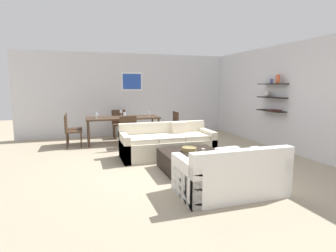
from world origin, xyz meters
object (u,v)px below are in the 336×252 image
object	(u,v)px
loveseat_white	(230,175)
dining_table	(123,119)
dining_chair_left_far	(71,127)
wine_glass_right_near	(149,113)
dining_chair_left_near	(70,129)
wine_glass_left_near	(96,114)
sofa_beige	(167,144)
dining_chair_right_near	(172,124)
wine_glass_foot	(125,114)
dining_chair_foot	(128,130)
dining_chair_head	(119,122)
candle_jar	(203,150)
wine_glass_head	(121,112)
coffee_table	(191,161)
wine_glass_left_far	(96,114)
decorative_bowl	(189,149)

from	to	relation	value
loveseat_white	dining_table	xyz separation A→B (m)	(-1.01, 4.35, 0.39)
dining_chair_left_far	wine_glass_right_near	bearing A→B (deg)	-7.60
dining_chair_left_near	wine_glass_left_near	xyz separation A→B (m)	(0.70, 0.09, 0.36)
sofa_beige	dining_chair_right_near	world-z (taller)	dining_chair_right_near
wine_glass_foot	wine_glass_right_near	world-z (taller)	wine_glass_foot
wine_glass_foot	wine_glass_right_near	bearing A→B (deg)	18.90
dining_chair_foot	dining_chair_left_far	xyz separation A→B (m)	(-1.45, 1.02, 0.00)
dining_chair_head	dining_chair_left_near	bearing A→B (deg)	-144.92
loveseat_white	candle_jar	bearing A→B (deg)	85.85
sofa_beige	candle_jar	xyz separation A→B (m)	(0.35, -1.24, 0.12)
loveseat_white	wine_glass_head	world-z (taller)	wine_glass_head
dining_chair_foot	candle_jar	bearing A→B (deg)	-64.81
coffee_table	dining_chair_right_near	distance (m)	2.97
dining_table	wine_glass_left_far	world-z (taller)	wine_glass_left_far
candle_jar	dining_chair_left_near	size ratio (longest dim) A/B	0.08
decorative_bowl	wine_glass_left_far	bearing A→B (deg)	117.34
dining_table	sofa_beige	bearing A→B (deg)	-68.75
dining_chair_head	dining_chair_right_near	distance (m)	1.77
coffee_table	candle_jar	world-z (taller)	candle_jar
wine_glass_right_near	dining_chair_head	bearing A→B (deg)	128.78
dining_chair_right_near	wine_glass_left_near	distance (m)	2.23
loveseat_white	dining_chair_right_near	world-z (taller)	dining_chair_right_near
decorative_bowl	dining_chair_left_far	size ratio (longest dim) A/B	0.34
wine_glass_right_near	coffee_table	bearing A→B (deg)	-87.40
loveseat_white	coffee_table	world-z (taller)	loveseat_white
wine_glass_head	wine_glass_left_near	size ratio (longest dim) A/B	0.99
wine_glass_foot	wine_glass_left_near	distance (m)	0.79
coffee_table	wine_glass_right_near	size ratio (longest dim) A/B	6.71
wine_glass_left_near	candle_jar	bearing A→B (deg)	-58.88
dining_chair_head	dining_table	bearing A→B (deg)	-90.00
dining_chair_foot	dining_chair_left_far	world-z (taller)	same
wine_glass_foot	wine_glass_right_near	distance (m)	0.79
candle_jar	dining_chair_head	distance (m)	4.14
candle_jar	dining_chair_left_far	distance (m)	4.21
dining_chair_left_far	wine_glass_right_near	xyz separation A→B (m)	(2.19, -0.29, 0.36)
sofa_beige	dining_table	size ratio (longest dim) A/B	1.03
dining_chair_left_far	wine_glass_foot	xyz separation A→B (m)	(1.45, -0.55, 0.37)
sofa_beige	dining_chair_left_near	bearing A→B (deg)	141.68
dining_chair_left_near	dining_chair_foot	bearing A→B (deg)	-23.79
coffee_table	wine_glass_head	size ratio (longest dim) A/B	6.50
loveseat_white	wine_glass_left_near	distance (m)	4.64
decorative_bowl	dining_chair_right_near	world-z (taller)	dining_chair_right_near
decorative_bowl	coffee_table	bearing A→B (deg)	-75.01
loveseat_white	wine_glass_left_far	world-z (taller)	wine_glass_left_far
coffee_table	dining_table	world-z (taller)	dining_table
dining_chair_foot	wine_glass_left_near	distance (m)	1.10
candle_jar	wine_glass_right_near	bearing A→B (deg)	96.54
sofa_beige	wine_glass_foot	size ratio (longest dim) A/B	12.06
wine_glass_head	wine_glass_foot	bearing A→B (deg)	-90.00
dining_chair_left_far	candle_jar	bearing A→B (deg)	-52.78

